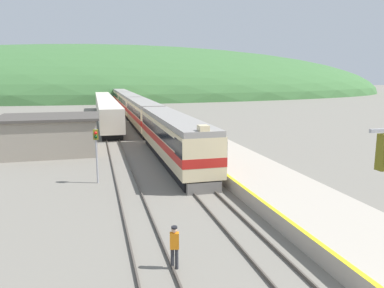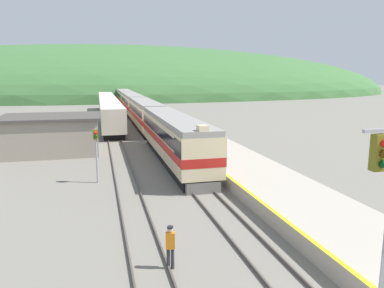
# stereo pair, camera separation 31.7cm
# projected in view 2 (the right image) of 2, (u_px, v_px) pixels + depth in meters

# --- Properties ---
(track_main) EXTENTS (1.52, 180.00, 0.16)m
(track_main) POSITION_uv_depth(u_px,v_px,m) (131.00, 113.00, 76.50)
(track_main) COLOR #4C443D
(track_main) RESTS_ON ground
(track_siding) EXTENTS (1.52, 180.00, 0.16)m
(track_siding) POSITION_uv_depth(u_px,v_px,m) (107.00, 113.00, 75.37)
(track_siding) COLOR #4C443D
(track_siding) RESTS_ON ground
(platform) EXTENTS (5.22, 140.00, 0.87)m
(platform) POSITION_uv_depth(u_px,v_px,m) (170.00, 122.00, 58.41)
(platform) COLOR #ADA393
(platform) RESTS_ON ground
(distant_hills) EXTENTS (237.81, 107.01, 38.50)m
(distant_hills) POSITION_uv_depth(u_px,v_px,m) (114.00, 95.00, 150.50)
(distant_hills) COLOR #3D6B38
(distant_hills) RESTS_ON ground
(station_shed) EXTENTS (9.49, 7.50, 3.70)m
(station_shed) POSITION_uv_depth(u_px,v_px,m) (51.00, 134.00, 36.97)
(station_shed) COLOR gray
(station_shed) RESTS_ON ground
(express_train_lead_car) EXTENTS (3.02, 19.96, 4.46)m
(express_train_lead_car) POSITION_uv_depth(u_px,v_px,m) (174.00, 137.00, 33.06)
(express_train_lead_car) COLOR black
(express_train_lead_car) RESTS_ON ground
(carriage_second) EXTENTS (3.01, 19.19, 4.10)m
(carriage_second) POSITION_uv_depth(u_px,v_px,m) (145.00, 114.00, 52.80)
(carriage_second) COLOR black
(carriage_second) RESTS_ON ground
(carriage_third) EXTENTS (3.01, 19.19, 4.10)m
(carriage_third) POSITION_uv_depth(u_px,v_px,m) (132.00, 104.00, 71.95)
(carriage_third) COLOR black
(carriage_third) RESTS_ON ground
(carriage_fourth) EXTENTS (3.01, 19.19, 4.10)m
(carriage_fourth) POSITION_uv_depth(u_px,v_px,m) (125.00, 98.00, 91.10)
(carriage_fourth) COLOR black
(carriage_fourth) RESTS_ON ground
(carriage_fifth) EXTENTS (3.01, 19.19, 4.10)m
(carriage_fifth) POSITION_uv_depth(u_px,v_px,m) (120.00, 94.00, 110.24)
(carriage_fifth) COLOR black
(carriage_fifth) RESTS_ON ground
(siding_train) EXTENTS (2.90, 46.94, 3.78)m
(siding_train) POSITION_uv_depth(u_px,v_px,m) (108.00, 108.00, 65.29)
(siding_train) COLOR black
(siding_train) RESTS_ON ground
(signal_post_siding) EXTENTS (0.36, 0.42, 3.92)m
(signal_post_siding) POSITION_uv_depth(u_px,v_px,m) (96.00, 144.00, 26.31)
(signal_post_siding) COLOR #9E9EA3
(signal_post_siding) RESTS_ON ground
(track_worker) EXTENTS (0.40, 0.28, 1.78)m
(track_worker) POSITION_uv_depth(u_px,v_px,m) (170.00, 245.00, 14.71)
(track_worker) COLOR #2D2D33
(track_worker) RESTS_ON ground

